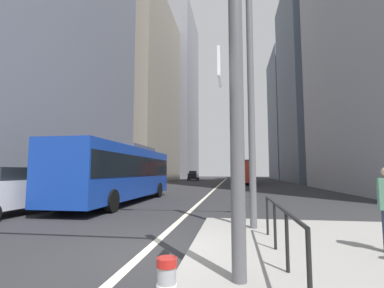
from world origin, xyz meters
The scene contains 15 objects.
ground_plane centered at (0.00, 20.00, 0.00)m, with size 160.00×160.00×0.00m, color #28282B.
lane_centre_line centered at (0.00, 30.00, 0.01)m, with size 0.20×80.00×0.01m, color beige.
office_tower_left_mid centered at (-16.00, 43.42, 16.96)m, with size 12.15×24.28×33.91m, color gray.
office_tower_left_far centered at (-16.00, 72.11, 23.93)m, with size 13.68×22.58×47.85m, color gray.
office_tower_right_mid centered at (17.00, 44.25, 17.34)m, with size 11.68×17.11×34.68m, color slate.
office_tower_right_far centered at (17.00, 64.74, 15.36)m, with size 10.93×16.40×30.72m, color slate.
city_bus_blue_oncoming centered at (-4.47, 9.39, 1.84)m, with size 2.76×11.67×3.40m.
sedan_white_oncoming centered at (-7.20, 4.18, 0.99)m, with size 2.12×4.34×1.94m.
city_bus_red_receding centered at (3.29, 35.92, 1.84)m, with size 2.77×11.34×3.40m.
car_oncoming_mid centered at (-6.28, 51.14, 0.99)m, with size 2.13×4.40×1.94m.
car_receding_near centered at (4.50, 47.29, 0.99)m, with size 2.22×4.66×1.94m.
car_receding_far centered at (4.46, 47.87, 0.99)m, with size 2.16×4.61×1.94m.
traffic_signal_gantry centered at (-0.01, -1.69, 4.11)m, with size 6.09×0.65×6.00m.
street_lamp_post centered at (2.50, 2.37, 5.28)m, with size 5.50×0.32×8.00m.
pedestrian_railing centered at (2.80, -0.49, 0.87)m, with size 0.06×4.12×0.98m.
Camera 1 is at (1.96, -6.01, 1.76)m, focal length 26.14 mm.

